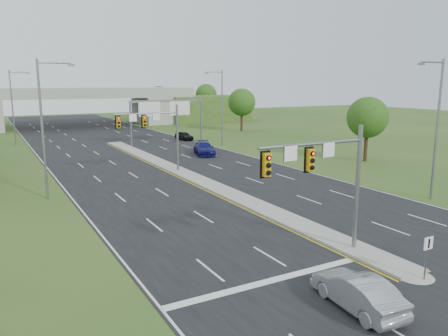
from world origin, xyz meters
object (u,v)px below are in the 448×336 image
(car_silver, at_px, (357,292))
(car_far_b, at_px, (204,148))
(signal_mast_near, at_px, (328,171))
(overpass, at_px, (76,110))
(signal_mast_far, at_px, (157,128))
(keep_right_sign, at_px, (427,251))
(sign_gantry, at_px, (166,110))
(car_far_c, at_px, (184,136))

(car_silver, xyz_separation_m, car_far_b, (11.98, 38.30, 0.07))
(signal_mast_near, xyz_separation_m, overpass, (2.26, 80.07, -1.17))
(signal_mast_far, bearing_deg, keep_right_sign, -85.61)
(keep_right_sign, xyz_separation_m, sign_gantry, (6.68, 49.45, 3.72))
(sign_gantry, height_order, car_far_b, sign_gantry)
(signal_mast_far, xyz_separation_m, car_far_c, (13.26, 23.42, -4.03))
(car_silver, bearing_deg, sign_gantry, -97.96)
(signal_mast_far, relative_size, sign_gantry, 0.60)
(overpass, xyz_separation_m, car_silver, (-4.69, -84.81, -2.80))
(sign_gantry, height_order, overpass, overpass)
(sign_gantry, relative_size, overpass, 0.14)
(car_silver, distance_m, car_far_b, 40.13)
(car_far_b, bearing_deg, signal_mast_far, -121.40)
(sign_gantry, distance_m, car_far_c, 7.14)
(signal_mast_far, relative_size, keep_right_sign, 3.18)
(sign_gantry, xyz_separation_m, car_silver, (-11.38, -49.73, -4.48))
(car_silver, height_order, car_far_c, car_silver)
(sign_gantry, xyz_separation_m, overpass, (-6.68, 35.08, -1.69))
(signal_mast_near, height_order, car_far_c, signal_mast_near)
(keep_right_sign, relative_size, sign_gantry, 0.19)
(signal_mast_near, relative_size, car_far_c, 1.76)
(signal_mast_near, height_order, sign_gantry, signal_mast_near)
(sign_gantry, xyz_separation_m, car_far_b, (0.61, -11.43, -4.42))
(overpass, distance_m, car_far_b, 47.15)
(signal_mast_far, distance_m, sign_gantry, 21.91)
(overpass, bearing_deg, car_silver, -93.17)
(signal_mast_far, relative_size, overpass, 0.09)
(car_far_c, bearing_deg, sign_gantry, -149.15)
(overpass, bearing_deg, signal_mast_near, -91.62)
(signal_mast_near, height_order, car_far_b, signal_mast_near)
(keep_right_sign, height_order, car_far_c, keep_right_sign)
(signal_mast_far, height_order, car_far_b, signal_mast_far)
(car_silver, bearing_deg, car_far_b, -102.44)
(overpass, bearing_deg, car_far_b, -81.09)
(keep_right_sign, xyz_separation_m, car_silver, (-4.69, -0.28, -0.76))
(overpass, relative_size, car_silver, 17.90)
(car_far_b, distance_m, car_far_c, 15.31)
(sign_gantry, bearing_deg, signal_mast_far, -114.11)
(signal_mast_near, distance_m, overpass, 80.11)
(signal_mast_near, xyz_separation_m, signal_mast_far, (0.00, 25.00, 0.00))
(overpass, height_order, car_far_c, overpass)
(signal_mast_near, xyz_separation_m, car_silver, (-2.43, -4.73, -3.97))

